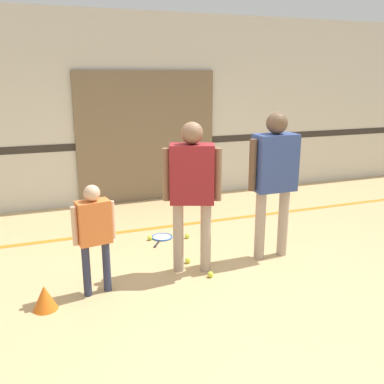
{
  "coord_description": "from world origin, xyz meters",
  "views": [
    {
      "loc": [
        -1.7,
        -4.18,
        2.18
      ],
      "look_at": [
        -0.13,
        0.06,
        0.94
      ],
      "focal_mm": 40.0,
      "sensor_mm": 36.0,
      "label": 1
    }
  ],
  "objects_px": {
    "person_instructor": "(192,182)",
    "tennis_ball_near_instructor": "(210,274)",
    "training_cone": "(45,298)",
    "racket_spare_on_floor": "(162,237)",
    "person_student_left": "(94,228)",
    "tennis_ball_by_spare_racket": "(150,238)",
    "person_student_right": "(274,170)",
    "tennis_ball_stray_left": "(188,260)",
    "tennis_ball_stray_right": "(187,236)"
  },
  "relations": [
    {
      "from": "person_student_right",
      "to": "tennis_ball_near_instructor",
      "type": "bearing_deg",
      "value": 15.94
    },
    {
      "from": "tennis_ball_stray_right",
      "to": "training_cone",
      "type": "relative_size",
      "value": 0.27
    },
    {
      "from": "training_cone",
      "to": "tennis_ball_by_spare_racket",
      "type": "bearing_deg",
      "value": 44.64
    },
    {
      "from": "person_instructor",
      "to": "racket_spare_on_floor",
      "type": "distance_m",
      "value": 1.51
    },
    {
      "from": "person_student_left",
      "to": "racket_spare_on_floor",
      "type": "distance_m",
      "value": 1.78
    },
    {
      "from": "tennis_ball_by_spare_racket",
      "to": "person_student_left",
      "type": "bearing_deg",
      "value": -125.54
    },
    {
      "from": "tennis_ball_by_spare_racket",
      "to": "tennis_ball_stray_right",
      "type": "relative_size",
      "value": 1.0
    },
    {
      "from": "person_student_left",
      "to": "person_student_right",
      "type": "height_order",
      "value": "person_student_right"
    },
    {
      "from": "tennis_ball_stray_right",
      "to": "training_cone",
      "type": "distance_m",
      "value": 2.29
    },
    {
      "from": "person_student_right",
      "to": "training_cone",
      "type": "xyz_separation_m",
      "value": [
        -2.67,
        -0.35,
        -0.97
      ]
    },
    {
      "from": "person_student_right",
      "to": "tennis_ball_by_spare_racket",
      "type": "xyz_separation_m",
      "value": [
        -1.27,
        1.04,
        -1.06
      ]
    },
    {
      "from": "person_instructor",
      "to": "tennis_ball_by_spare_racket",
      "type": "relative_size",
      "value": 25.84
    },
    {
      "from": "tennis_ball_near_instructor",
      "to": "person_student_right",
      "type": "bearing_deg",
      "value": 16.31
    },
    {
      "from": "person_instructor",
      "to": "tennis_ball_stray_right",
      "type": "height_order",
      "value": "person_instructor"
    },
    {
      "from": "person_student_left",
      "to": "tennis_ball_near_instructor",
      "type": "xyz_separation_m",
      "value": [
        1.22,
        -0.08,
        -0.68
      ]
    },
    {
      "from": "tennis_ball_stray_left",
      "to": "racket_spare_on_floor",
      "type": "bearing_deg",
      "value": 94.27
    },
    {
      "from": "person_instructor",
      "to": "tennis_ball_by_spare_racket",
      "type": "distance_m",
      "value": 1.5
    },
    {
      "from": "tennis_ball_stray_right",
      "to": "tennis_ball_stray_left",
      "type": "bearing_deg",
      "value": -109.12
    },
    {
      "from": "training_cone",
      "to": "person_student_left",
      "type": "bearing_deg",
      "value": 16.29
    },
    {
      "from": "person_instructor",
      "to": "tennis_ball_near_instructor",
      "type": "xyz_separation_m",
      "value": [
        0.13,
        -0.23,
        -1.02
      ]
    },
    {
      "from": "tennis_ball_stray_left",
      "to": "training_cone",
      "type": "distance_m",
      "value": 1.72
    },
    {
      "from": "person_student_left",
      "to": "tennis_ball_by_spare_racket",
      "type": "height_order",
      "value": "person_student_left"
    },
    {
      "from": "person_student_right",
      "to": "racket_spare_on_floor",
      "type": "xyz_separation_m",
      "value": [
        -1.1,
        1.05,
        -1.08
      ]
    },
    {
      "from": "person_instructor",
      "to": "tennis_ball_by_spare_racket",
      "type": "bearing_deg",
      "value": 121.9
    },
    {
      "from": "tennis_ball_by_spare_racket",
      "to": "tennis_ball_stray_right",
      "type": "distance_m",
      "value": 0.51
    },
    {
      "from": "person_student_right",
      "to": "tennis_ball_near_instructor",
      "type": "xyz_separation_m",
      "value": [
        -0.92,
        -0.27,
        -1.06
      ]
    },
    {
      "from": "training_cone",
      "to": "person_instructor",
      "type": "bearing_deg",
      "value": 10.9
    },
    {
      "from": "person_student_left",
      "to": "tennis_ball_stray_right",
      "type": "height_order",
      "value": "person_student_left"
    },
    {
      "from": "person_student_right",
      "to": "tennis_ball_near_instructor",
      "type": "relative_size",
      "value": 26.83
    },
    {
      "from": "tennis_ball_stray_left",
      "to": "tennis_ball_stray_right",
      "type": "relative_size",
      "value": 1.0
    },
    {
      "from": "racket_spare_on_floor",
      "to": "person_student_left",
      "type": "bearing_deg",
      "value": -8.45
    },
    {
      "from": "person_student_right",
      "to": "training_cone",
      "type": "distance_m",
      "value": 2.86
    },
    {
      "from": "person_student_left",
      "to": "tennis_ball_near_instructor",
      "type": "relative_size",
      "value": 17.48
    },
    {
      "from": "person_instructor",
      "to": "person_student_right",
      "type": "xyz_separation_m",
      "value": [
        1.05,
        0.04,
        0.04
      ]
    },
    {
      "from": "tennis_ball_near_instructor",
      "to": "person_student_left",
      "type": "bearing_deg",
      "value": 176.46
    },
    {
      "from": "tennis_ball_by_spare_racket",
      "to": "training_cone",
      "type": "xyz_separation_m",
      "value": [
        -1.4,
        -1.38,
        0.09
      ]
    },
    {
      "from": "person_student_right",
      "to": "training_cone",
      "type": "height_order",
      "value": "person_student_right"
    },
    {
      "from": "tennis_ball_stray_left",
      "to": "tennis_ball_stray_right",
      "type": "bearing_deg",
      "value": 70.88
    },
    {
      "from": "person_instructor",
      "to": "racket_spare_on_floor",
      "type": "bearing_deg",
      "value": 112.9
    },
    {
      "from": "tennis_ball_stray_right",
      "to": "person_student_left",
      "type": "bearing_deg",
      "value": -140.92
    },
    {
      "from": "person_student_left",
      "to": "tennis_ball_by_spare_racket",
      "type": "distance_m",
      "value": 1.66
    },
    {
      "from": "racket_spare_on_floor",
      "to": "tennis_ball_by_spare_racket",
      "type": "height_order",
      "value": "tennis_ball_by_spare_racket"
    },
    {
      "from": "racket_spare_on_floor",
      "to": "tennis_ball_by_spare_racket",
      "type": "relative_size",
      "value": 7.87
    },
    {
      "from": "racket_spare_on_floor",
      "to": "tennis_ball_near_instructor",
      "type": "bearing_deg",
      "value": 39.16
    },
    {
      "from": "person_instructor",
      "to": "training_cone",
      "type": "distance_m",
      "value": 1.89
    },
    {
      "from": "person_student_right",
      "to": "racket_spare_on_floor",
      "type": "bearing_deg",
      "value": -44.21
    },
    {
      "from": "tennis_ball_near_instructor",
      "to": "racket_spare_on_floor",
      "type": "bearing_deg",
      "value": 97.47
    },
    {
      "from": "racket_spare_on_floor",
      "to": "tennis_ball_by_spare_racket",
      "type": "xyz_separation_m",
      "value": [
        -0.17,
        -0.01,
        0.02
      ]
    },
    {
      "from": "tennis_ball_by_spare_racket",
      "to": "tennis_ball_stray_right",
      "type": "height_order",
      "value": "same"
    },
    {
      "from": "tennis_ball_near_instructor",
      "to": "tennis_ball_stray_left",
      "type": "height_order",
      "value": "same"
    }
  ]
}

